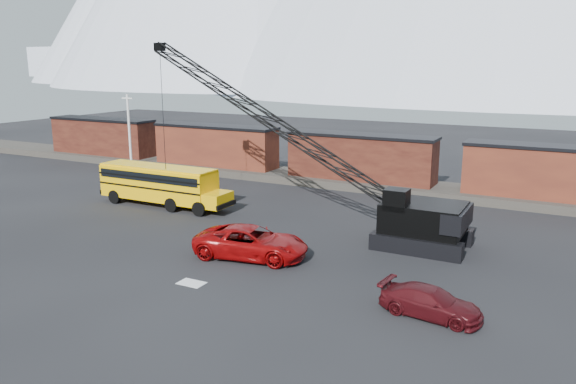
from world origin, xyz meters
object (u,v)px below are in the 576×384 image
maroon_suv (431,302)px  crawler_crane (289,133)px  school_bus (162,184)px  red_pickup (251,242)px

maroon_suv → crawler_crane: size_ratio=0.20×
school_bus → crawler_crane: bearing=-2.1°
red_pickup → crawler_crane: crawler_crane is taller
maroon_suv → red_pickup: bearing=81.7°
school_bus → crawler_crane: 12.54m
school_bus → crawler_crane: (11.59, -0.42, 4.76)m
school_bus → red_pickup: bearing=-29.4°
maroon_suv → crawler_crane: bearing=58.3°
maroon_suv → crawler_crane: crawler_crane is taller
school_bus → maroon_suv: 25.89m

